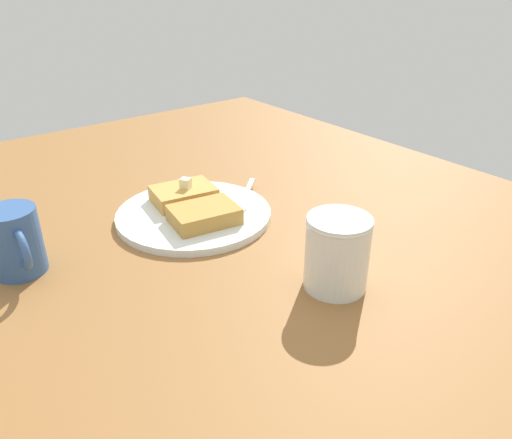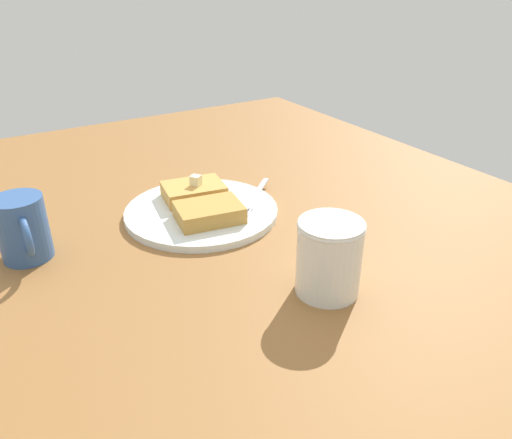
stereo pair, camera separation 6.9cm
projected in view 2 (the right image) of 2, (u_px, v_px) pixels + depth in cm
name	position (u px, v px, depth cm)	size (l,w,h in cm)	color
table_surface	(159.00, 249.00, 73.73)	(127.30, 127.30, 2.93)	brown
plate	(202.00, 211.00, 80.21)	(24.46, 24.46, 1.14)	white
toast_slice_left	(194.00, 191.00, 82.83)	(7.16, 9.78, 2.50)	#C79143
toast_slice_middle	(209.00, 212.00, 75.99)	(7.16, 9.78, 2.50)	#B5863C
butter_pat_primary	(196.00, 180.00, 81.74)	(1.62, 1.46, 1.62)	#F2E9B0
fork	(252.00, 199.00, 82.52)	(11.91, 12.72, 0.36)	silver
syrup_jar	(329.00, 261.00, 60.01)	(8.08, 8.08, 9.51)	#381A08
coffee_mug	(23.00, 229.00, 66.79)	(9.60, 6.69, 8.95)	#335894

